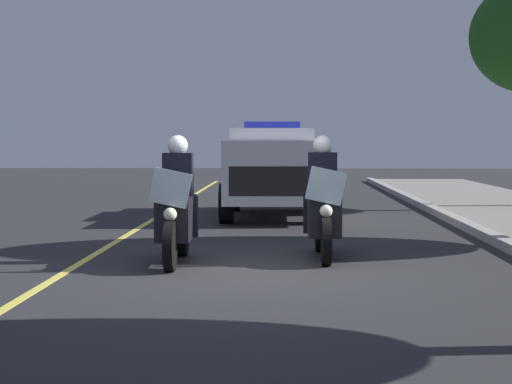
# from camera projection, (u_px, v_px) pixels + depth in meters

# --- Properties ---
(ground_plane) EXTENTS (80.00, 80.00, 0.00)m
(ground_plane) POSITION_uv_depth(u_px,v_px,m) (251.00, 271.00, 11.03)
(ground_plane) COLOR #28282B
(lane_stripe_center) EXTENTS (48.00, 0.12, 0.01)m
(lane_stripe_center) POSITION_uv_depth(u_px,v_px,m) (69.00, 270.00, 11.11)
(lane_stripe_center) COLOR #E0D14C
(lane_stripe_center) RESTS_ON ground
(police_motorcycle_lead_left) EXTENTS (2.14, 0.56, 1.72)m
(police_motorcycle_lead_left) POSITION_uv_depth(u_px,v_px,m) (177.00, 211.00, 11.70)
(police_motorcycle_lead_left) COLOR black
(police_motorcycle_lead_left) RESTS_ON ground
(police_motorcycle_lead_right) EXTENTS (2.14, 0.56, 1.72)m
(police_motorcycle_lead_right) POSITION_uv_depth(u_px,v_px,m) (323.00, 208.00, 12.20)
(police_motorcycle_lead_right) COLOR black
(police_motorcycle_lead_right) RESTS_ON ground
(police_suv) EXTENTS (4.93, 2.13, 2.05)m
(police_suv) POSITION_uv_depth(u_px,v_px,m) (272.00, 167.00, 18.81)
(police_suv) COLOR silver
(police_suv) RESTS_ON ground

